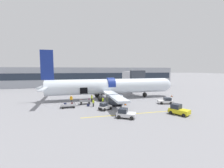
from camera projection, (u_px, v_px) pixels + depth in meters
ground_plane at (104, 103)px, 33.28m from camera, size 500.00×500.00×0.00m
apron_marking_line at (138, 113)px, 25.03m from camera, size 18.85×0.26×0.01m
terminal_strip at (88, 76)px, 70.02m from camera, size 79.46×13.70×8.15m
jet_bridge_stub at (133, 77)px, 44.99m from camera, size 3.97×9.89×7.05m
airplane at (109, 87)px, 37.40m from camera, size 34.40×28.35×11.68m
baggage_tug_lead at (178, 110)px, 24.50m from camera, size 2.90×3.52×1.67m
baggage_tug_mid at (125, 114)px, 22.87m from camera, size 3.36×2.92×1.40m
baggage_tug_rear at (105, 107)px, 27.31m from camera, size 2.67×2.40×1.33m
baggage_tug_spare at (166, 101)px, 32.16m from camera, size 3.30×2.42×1.31m
baggage_cart_loading at (85, 101)px, 31.74m from camera, size 3.34×1.86×1.10m
baggage_cart_queued at (69, 105)px, 29.02m from camera, size 3.70×2.09×0.97m
ground_crew_loader_a at (92, 98)px, 34.04m from camera, size 0.43×0.57×1.63m
ground_crew_loader_b at (93, 103)px, 29.51m from camera, size 0.36×0.54×1.57m
ground_crew_driver at (103, 101)px, 31.09m from camera, size 0.45×0.56×1.61m
ground_crew_supervisor at (71, 99)px, 31.99m from camera, size 0.62×0.56×1.84m
suitcase_on_tarmac_upright at (88, 105)px, 29.84m from camera, size 0.56×0.33×0.62m
safety_cone_nose at (172, 96)px, 40.47m from camera, size 0.52×0.52×0.58m
safety_cone_engine_left at (130, 115)px, 23.42m from camera, size 0.51×0.51×0.62m
safety_cone_wingtip at (125, 104)px, 31.00m from camera, size 0.62×0.62×0.55m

